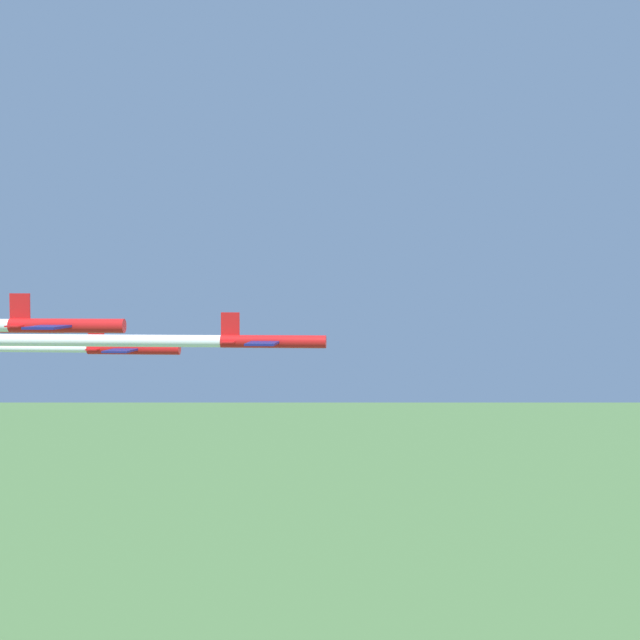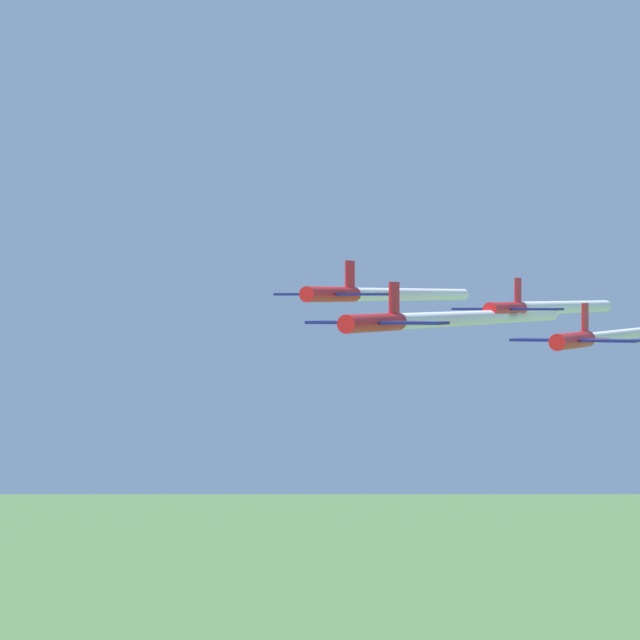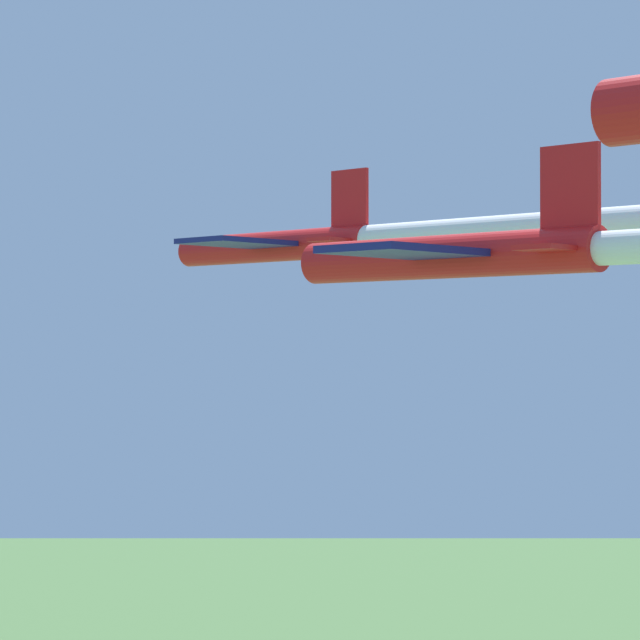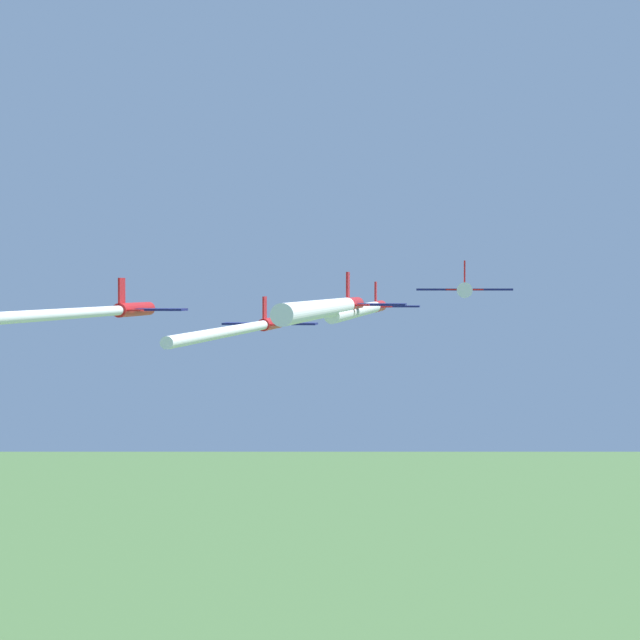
{
  "view_description": "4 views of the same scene",
  "coord_description": "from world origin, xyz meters",
  "px_view_note": "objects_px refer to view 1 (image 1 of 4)",
  "views": [
    {
      "loc": [
        94.76,
        22.9,
        135.33
      ],
      "look_at": [
        12.85,
        38.45,
        131.78
      ],
      "focal_mm": 50.0,
      "sensor_mm": 36.0,
      "label": 1
    },
    {
      "loc": [
        0.1,
        137.97,
        131.39
      ],
      "look_at": [
        12.02,
        37.6,
        129.76
      ],
      "focal_mm": 85.0,
      "sensor_mm": 36.0,
      "label": 2
    },
    {
      "loc": [
        -45.68,
        4.1,
        125.3
      ],
      "look_at": [
        8.14,
        32.13,
        126.46
      ],
      "focal_mm": 85.0,
      "sensor_mm": 36.0,
      "label": 3
    },
    {
      "loc": [
        -20.74,
        -107.46,
        131.67
      ],
      "look_at": [
        1.3,
        31.36,
        128.03
      ],
      "focal_mm": 70.0,
      "sensor_mm": 36.0,
      "label": 4
    }
  ],
  "objects_px": {
    "jet_1": "(130,348)",
    "jet_3": "(20,327)",
    "jet_2": "(62,325)",
    "jet_0": "(269,341)"
  },
  "relations": [
    {
      "from": "jet_3",
      "to": "jet_0",
      "type": "bearing_deg",
      "value": 59.53
    },
    {
      "from": "jet_2",
      "to": "jet_3",
      "type": "height_order",
      "value": "jet_2"
    },
    {
      "from": "jet_0",
      "to": "jet_2",
      "type": "bearing_deg",
      "value": -59.53
    },
    {
      "from": "jet_0",
      "to": "jet_1",
      "type": "height_order",
      "value": "jet_0"
    },
    {
      "from": "jet_1",
      "to": "jet_3",
      "type": "xyz_separation_m",
      "value": [
        -14.17,
        -13.64,
        1.74
      ]
    },
    {
      "from": "jet_0",
      "to": "jet_3",
      "type": "distance_m",
      "value": 39.34
    },
    {
      "from": "jet_2",
      "to": "jet_3",
      "type": "relative_size",
      "value": 1.0
    },
    {
      "from": "jet_1",
      "to": "jet_3",
      "type": "bearing_deg",
      "value": -120.47
    },
    {
      "from": "jet_2",
      "to": "jet_3",
      "type": "distance_m",
      "value": 34.43
    },
    {
      "from": "jet_0",
      "to": "jet_2",
      "type": "xyz_separation_m",
      "value": [
        5.04,
        -19.01,
        1.97
      ]
    }
  ]
}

